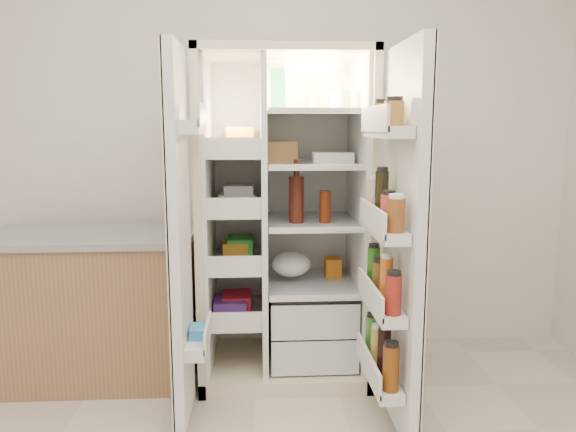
{
  "coord_description": "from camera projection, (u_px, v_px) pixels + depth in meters",
  "views": [
    {
      "loc": [
        0.02,
        -1.4,
        1.4
      ],
      "look_at": [
        0.17,
        1.25,
        0.97
      ],
      "focal_mm": 34.0,
      "sensor_mm": 36.0,
      "label": 1
    }
  ],
  "objects": [
    {
      "name": "wall_back",
      "position": [
        253.0,
        135.0,
        3.35
      ],
      "size": [
        4.0,
        0.02,
        2.7
      ],
      "primitive_type": "cube",
      "color": "silver",
      "rests_on": "floor"
    },
    {
      "name": "kitchen_counter",
      "position": [
        93.0,
        306.0,
        3.04
      ],
      "size": [
        1.14,
        0.61,
        0.83
      ],
      "color": "#8D6846",
      "rests_on": "floor"
    },
    {
      "name": "refrigerator",
      "position": [
        286.0,
        243.0,
        3.12
      ],
      "size": [
        0.92,
        0.7,
        1.8
      ],
      "color": "beige",
      "rests_on": "floor"
    },
    {
      "name": "freezer_door",
      "position": [
        180.0,
        240.0,
        2.47
      ],
      "size": [
        0.15,
        0.4,
        1.72
      ],
      "color": "silver",
      "rests_on": "floor"
    },
    {
      "name": "fridge_door",
      "position": [
        398.0,
        246.0,
        2.44
      ],
      "size": [
        0.17,
        0.58,
        1.72
      ],
      "color": "silver",
      "rests_on": "floor"
    }
  ]
}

